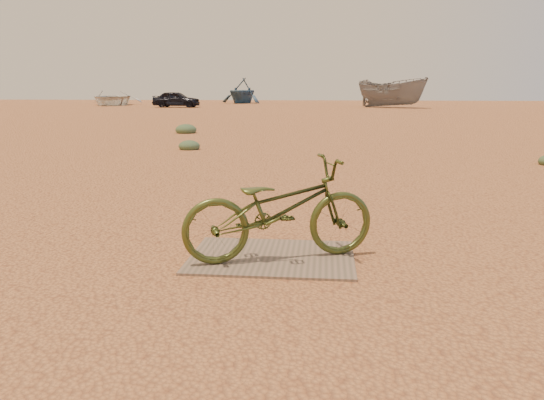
# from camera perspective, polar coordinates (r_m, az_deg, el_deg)

# --- Properties ---
(ground) EXTENTS (120.00, 120.00, 0.00)m
(ground) POSITION_cam_1_polar(r_m,az_deg,el_deg) (4.33, -0.42, -8.62)
(ground) COLOR #C37D48
(ground) RESTS_ON ground
(plywood_board) EXTENTS (1.48, 1.08, 0.02)m
(plywood_board) POSITION_cam_1_polar(r_m,az_deg,el_deg) (4.86, 0.00, -6.14)
(plywood_board) COLOR #7A6250
(plywood_board) RESTS_ON ground
(bicycle) EXTENTS (1.83, 1.16, 0.91)m
(bicycle) POSITION_cam_1_polar(r_m,az_deg,el_deg) (4.66, 0.81, -0.99)
(bicycle) COLOR #414D1E
(bicycle) RESTS_ON plywood_board
(car) EXTENTS (3.65, 1.58, 1.23)m
(car) POSITION_cam_1_polar(r_m,az_deg,el_deg) (42.27, -10.25, 10.62)
(car) COLOR black
(car) RESTS_ON ground
(boat_near_left) EXTENTS (4.97, 6.48, 1.25)m
(boat_near_left) POSITION_cam_1_polar(r_m,az_deg,el_deg) (48.34, -16.87, 10.47)
(boat_near_left) COLOR silver
(boat_near_left) RESTS_ON ground
(boat_far_left) EXTENTS (5.36, 5.73, 2.42)m
(boat_far_left) POSITION_cam_1_polar(r_m,az_deg,el_deg) (52.06, -3.21, 11.68)
(boat_far_left) COLOR #32516E
(boat_far_left) RESTS_ON ground
(boat_mid_right) EXTENTS (5.96, 5.15, 2.24)m
(boat_mid_right) POSITION_cam_1_polar(r_m,az_deg,el_deg) (41.95, 12.76, 11.20)
(boat_mid_right) COLOR slate
(boat_mid_right) RESTS_ON ground
(kale_a) EXTENTS (0.53, 0.53, 0.29)m
(kale_a) POSITION_cam_1_polar(r_m,az_deg,el_deg) (13.50, -8.88, 5.41)
(kale_a) COLOR #536C48
(kale_a) RESTS_ON ground
(kale_c) EXTENTS (0.71, 0.71, 0.39)m
(kale_c) POSITION_cam_1_polar(r_m,az_deg,el_deg) (18.36, -9.23, 7.12)
(kale_c) COLOR #536C48
(kale_c) RESTS_ON ground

